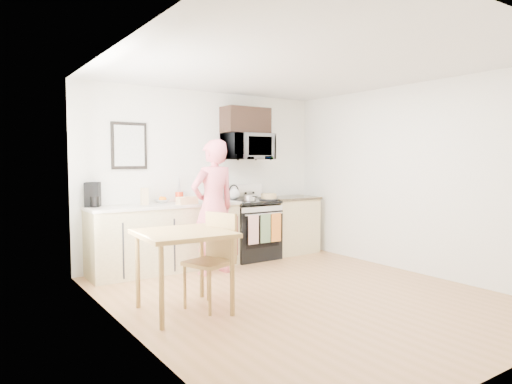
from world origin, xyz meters
TOP-DOWN VIEW (x-y plane):
  - floor at (0.00, 0.00)m, footprint 4.60×4.60m
  - back_wall at (0.00, 2.30)m, footprint 4.00×0.04m
  - front_wall at (0.00, -2.30)m, footprint 4.00×0.04m
  - left_wall at (-2.00, 0.00)m, footprint 0.04×4.60m
  - right_wall at (2.00, 0.00)m, footprint 0.04×4.60m
  - ceiling at (0.00, 0.00)m, footprint 4.00×4.60m
  - window at (-1.96, 0.80)m, footprint 0.06×1.40m
  - cabinet_left at (-0.80, 2.00)m, footprint 2.10×0.60m
  - countertop_left at (-0.80, 2.00)m, footprint 2.14×0.64m
  - cabinet_right at (1.43, 2.00)m, footprint 0.84×0.60m
  - countertop_right at (1.43, 2.00)m, footprint 0.88×0.64m
  - range at (0.63, 1.98)m, footprint 0.76×0.70m
  - microwave at (0.63, 2.08)m, footprint 0.76×0.51m
  - upper_cabinet at (0.63, 2.12)m, footprint 0.76×0.35m
  - wall_art at (-1.20, 2.28)m, footprint 0.50×0.04m
  - wall_trivet at (0.05, 2.28)m, footprint 0.20×0.02m
  - person at (-0.34, 1.45)m, footprint 0.70×0.49m
  - dining_table at (-1.35, 0.25)m, footprint 0.89×0.89m
  - chair at (-0.95, 0.26)m, footprint 0.57×0.53m
  - knife_block at (0.05, 2.10)m, footprint 0.15×0.16m
  - utensil_crock at (-0.49, 2.19)m, footprint 0.12×0.12m
  - fruit_bowl at (-0.78, 2.17)m, footprint 0.25×0.25m
  - milk_carton at (-1.09, 2.01)m, footprint 0.10×0.10m
  - coffee_maker at (-1.73, 2.18)m, footprint 0.26×0.30m
  - bread_bag at (-0.57, 1.78)m, footprint 0.30×0.16m
  - cake at (0.89, 1.86)m, footprint 0.30×0.30m
  - kettle at (0.39, 2.09)m, footprint 0.20×0.20m
  - pot at (0.52, 1.85)m, footprint 0.17×0.30m

SIDE VIEW (x-z plane):
  - floor at x=0.00m, z-range 0.00..0.00m
  - range at x=0.63m, z-range -0.14..1.02m
  - cabinet_left at x=-0.80m, z-range 0.00..0.90m
  - cabinet_right at x=1.43m, z-range 0.00..0.90m
  - chair at x=-0.95m, z-range 0.14..1.13m
  - dining_table at x=-1.35m, z-range 0.32..1.15m
  - person at x=-0.34m, z-range 0.00..1.83m
  - countertop_left at x=-0.80m, z-range 0.90..0.94m
  - countertop_right at x=1.43m, z-range 0.90..0.94m
  - pot at x=0.52m, z-range 0.92..1.01m
  - cake at x=0.89m, z-range 0.92..1.02m
  - fruit_bowl at x=-0.78m, z-range 0.93..1.02m
  - bread_bag at x=-0.57m, z-range 0.94..1.04m
  - kettle at x=0.39m, z-range 0.91..1.15m
  - knife_block at x=0.05m, z-range 0.94..1.15m
  - milk_carton at x=-1.09m, z-range 0.94..1.18m
  - utensil_crock at x=-0.49m, z-range 0.91..1.25m
  - coffee_maker at x=-1.73m, z-range 0.93..1.25m
  - back_wall at x=0.00m, z-range 0.00..2.60m
  - front_wall at x=0.00m, z-range 0.00..2.60m
  - left_wall at x=-2.00m, z-range 0.00..2.60m
  - right_wall at x=2.00m, z-range 0.00..2.60m
  - wall_trivet at x=0.05m, z-range 1.20..1.40m
  - window at x=-1.96m, z-range 0.80..2.30m
  - wall_art at x=-1.20m, z-range 1.43..2.08m
  - microwave at x=0.63m, z-range 1.55..1.97m
  - upper_cabinet at x=0.63m, z-range 1.98..2.38m
  - ceiling at x=0.00m, z-range 2.58..2.62m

